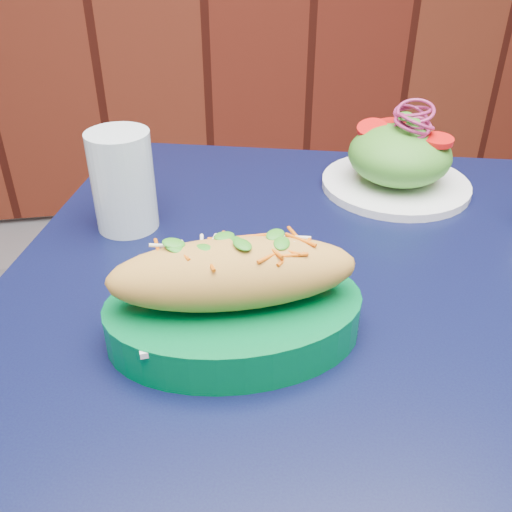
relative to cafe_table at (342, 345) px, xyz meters
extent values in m
cube|color=black|center=(0.00, 0.00, 0.07)|extent=(1.00, 1.00, 0.03)
cylinder|color=black|center=(-0.22, 0.41, -0.30)|extent=(0.04, 0.04, 0.72)
cylinder|color=black|center=(0.41, 0.22, -0.30)|extent=(0.04, 0.04, 0.72)
cylinder|color=silver|center=(0.48, 0.30, -0.45)|extent=(0.03, 0.03, 0.42)
cube|color=white|center=(-0.14, -0.06, 0.13)|extent=(0.20, 0.12, 0.01)
ellipsoid|color=gold|center=(-0.14, -0.06, 0.16)|extent=(0.24, 0.08, 0.07)
cylinder|color=white|center=(0.15, 0.23, 0.09)|extent=(0.22, 0.22, 0.01)
ellipsoid|color=#4C992D|center=(0.15, 0.23, 0.14)|extent=(0.15, 0.15, 0.08)
cylinder|color=red|center=(0.19, 0.20, 0.18)|extent=(0.04, 0.04, 0.01)
cylinder|color=red|center=(0.11, 0.26, 0.18)|extent=(0.04, 0.04, 0.01)
cylinder|color=red|center=(0.15, 0.28, 0.18)|extent=(0.04, 0.04, 0.01)
torus|color=#952057|center=(0.15, 0.23, 0.19)|extent=(0.05, 0.05, 0.00)
torus|color=#952057|center=(0.15, 0.23, 0.19)|extent=(0.05, 0.05, 0.00)
torus|color=#952057|center=(0.15, 0.23, 0.19)|extent=(0.05, 0.05, 0.00)
torus|color=#952057|center=(0.15, 0.23, 0.20)|extent=(0.05, 0.05, 0.00)
torus|color=#952057|center=(0.15, 0.23, 0.20)|extent=(0.05, 0.05, 0.00)
torus|color=#952057|center=(0.15, 0.23, 0.21)|extent=(0.05, 0.05, 0.00)
cylinder|color=silver|center=(-0.25, 0.18, 0.15)|extent=(0.08, 0.08, 0.13)
camera|label=1|loc=(-0.19, -0.50, 0.46)|focal=40.00mm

